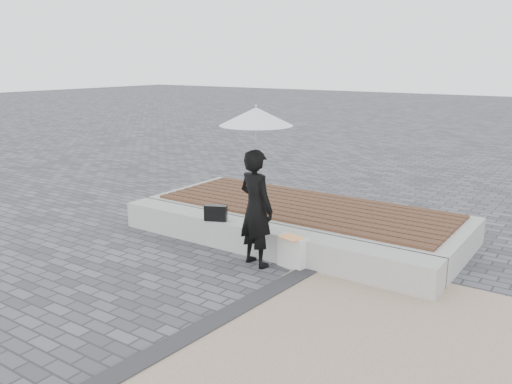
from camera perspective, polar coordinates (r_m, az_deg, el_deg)
ground at (r=6.39m, az=-7.57°, el=-10.68°), size 80.00×80.00×0.00m
edging_band at (r=5.60m, az=-5.22°, el=-14.15°), size 0.61×5.20×0.04m
seating_ledge at (r=7.49m, az=0.64°, el=-5.15°), size 5.00×0.45×0.40m
timber_platform at (r=8.46m, az=5.20°, el=-2.94°), size 5.00×2.00×0.40m
timber_decking at (r=8.40m, az=5.23°, el=-1.50°), size 4.60×1.80×0.04m
woman at (r=6.90m, az=0.00°, el=-1.77°), size 0.65×0.51×1.56m
parasol at (r=6.68m, az=0.00°, el=8.14°), size 0.93×0.93×1.19m
handbag at (r=7.66m, az=-4.37°, el=-2.27°), size 0.34×0.24×0.23m
canvas_tote at (r=6.99m, az=3.98°, el=-6.48°), size 0.43×0.25×0.43m
magazine at (r=6.88m, az=3.80°, el=-4.90°), size 0.34×0.28×0.01m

